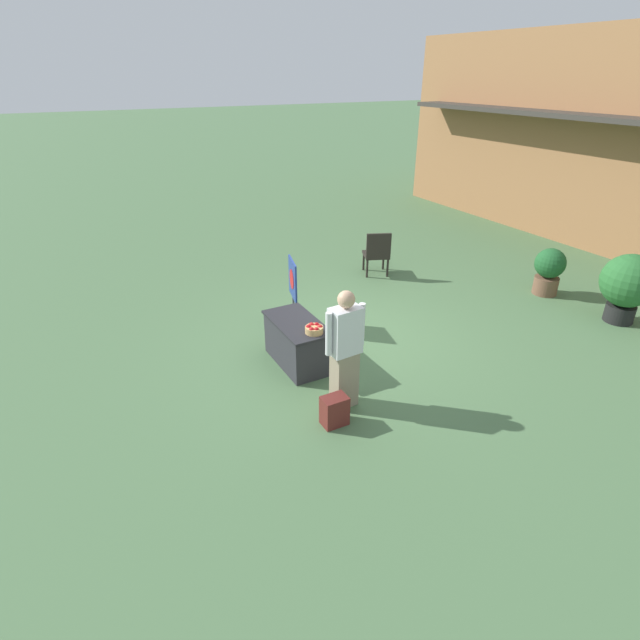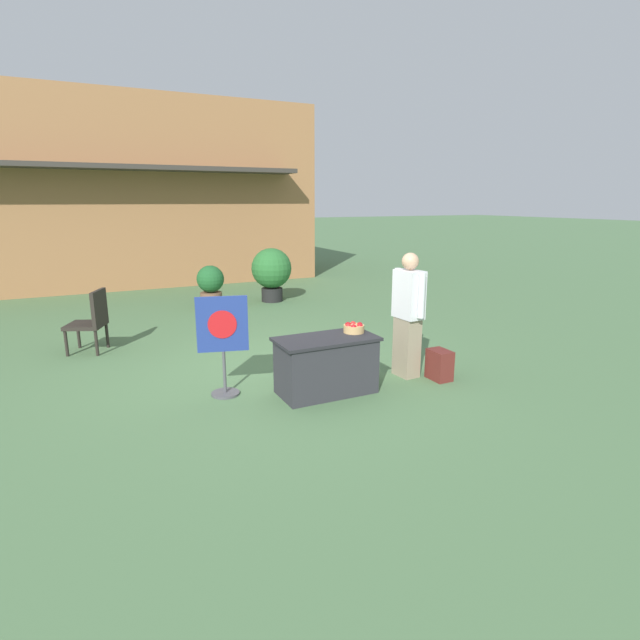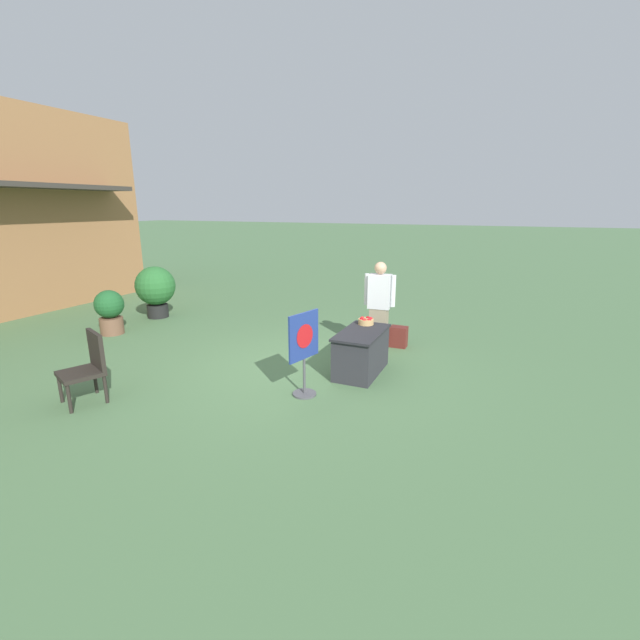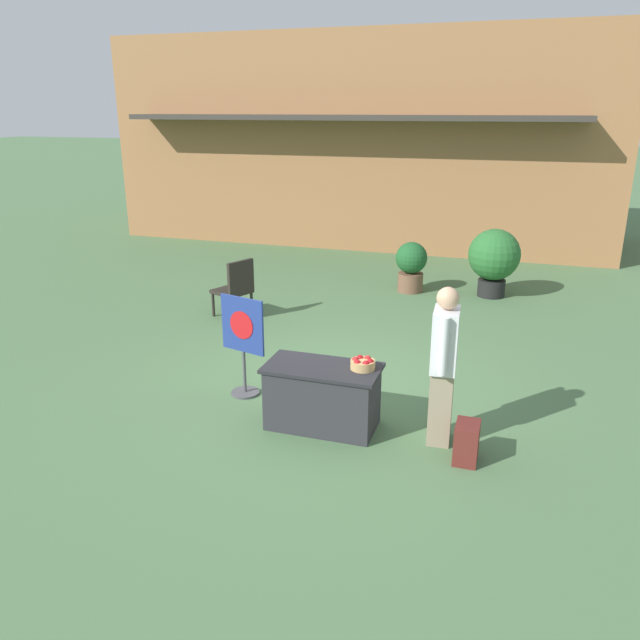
{
  "view_description": "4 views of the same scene",
  "coord_description": "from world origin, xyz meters",
  "px_view_note": "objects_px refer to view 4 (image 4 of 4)",
  "views": [
    {
      "loc": [
        6.57,
        -4.06,
        4.25
      ],
      "look_at": [
        0.64,
        -0.88,
        0.86
      ],
      "focal_mm": 28.0,
      "sensor_mm": 36.0,
      "label": 1
    },
    {
      "loc": [
        -2.41,
        -6.54,
        2.43
      ],
      "look_at": [
        0.67,
        -0.22,
        0.74
      ],
      "focal_mm": 28.0,
      "sensor_mm": 36.0,
      "label": 2
    },
    {
      "loc": [
        -6.23,
        -3.23,
        2.77
      ],
      "look_at": [
        0.52,
        -0.26,
        0.79
      ],
      "focal_mm": 24.0,
      "sensor_mm": 36.0,
      "label": 3
    },
    {
      "loc": [
        2.27,
        -7.18,
        3.45
      ],
      "look_at": [
        0.09,
        -0.49,
        1.05
      ],
      "focal_mm": 35.0,
      "sensor_mm": 36.0,
      "label": 4
    }
  ],
  "objects_px": {
    "person_visitor": "(443,365)",
    "poster_board": "(243,341)",
    "apple_basket": "(363,364)",
    "display_table": "(322,396)",
    "patio_chair": "(236,286)",
    "backpack": "(467,442)",
    "potted_plant_far_left": "(494,258)",
    "potted_plant_near_left": "(411,265)"
  },
  "relations": [
    {
      "from": "display_table",
      "to": "potted_plant_near_left",
      "type": "xyz_separation_m",
      "value": [
        -0.04,
        5.81,
        0.17
      ]
    },
    {
      "from": "display_table",
      "to": "poster_board",
      "type": "relative_size",
      "value": 1.0
    },
    {
      "from": "person_visitor",
      "to": "poster_board",
      "type": "relative_size",
      "value": 1.36
    },
    {
      "from": "display_table",
      "to": "backpack",
      "type": "xyz_separation_m",
      "value": [
        1.63,
        -0.25,
        -0.16
      ]
    },
    {
      "from": "apple_basket",
      "to": "backpack",
      "type": "height_order",
      "value": "apple_basket"
    },
    {
      "from": "apple_basket",
      "to": "patio_chair",
      "type": "relative_size",
      "value": 0.27
    },
    {
      "from": "person_visitor",
      "to": "apple_basket",
      "type": "bearing_deg",
      "value": -2.84
    },
    {
      "from": "poster_board",
      "to": "person_visitor",
      "type": "bearing_deg",
      "value": 95.26
    },
    {
      "from": "person_visitor",
      "to": "potted_plant_far_left",
      "type": "distance_m",
      "value": 5.89
    },
    {
      "from": "display_table",
      "to": "apple_basket",
      "type": "relative_size",
      "value": 4.73
    },
    {
      "from": "display_table",
      "to": "potted_plant_near_left",
      "type": "relative_size",
      "value": 1.3
    },
    {
      "from": "apple_basket",
      "to": "person_visitor",
      "type": "distance_m",
      "value": 0.87
    },
    {
      "from": "apple_basket",
      "to": "backpack",
      "type": "xyz_separation_m",
      "value": [
        1.19,
        -0.32,
        -0.59
      ]
    },
    {
      "from": "apple_basket",
      "to": "potted_plant_near_left",
      "type": "bearing_deg",
      "value": 94.8
    },
    {
      "from": "patio_chair",
      "to": "poster_board",
      "type": "bearing_deg",
      "value": 139.94
    },
    {
      "from": "backpack",
      "to": "potted_plant_far_left",
      "type": "bearing_deg",
      "value": 91.16
    },
    {
      "from": "display_table",
      "to": "apple_basket",
      "type": "height_order",
      "value": "apple_basket"
    },
    {
      "from": "patio_chair",
      "to": "potted_plant_far_left",
      "type": "bearing_deg",
      "value": -123.98
    },
    {
      "from": "person_visitor",
      "to": "display_table",
      "type": "bearing_deg",
      "value": 0.0
    },
    {
      "from": "apple_basket",
      "to": "person_visitor",
      "type": "bearing_deg",
      "value": 0.81
    },
    {
      "from": "display_table",
      "to": "backpack",
      "type": "height_order",
      "value": "display_table"
    },
    {
      "from": "potted_plant_far_left",
      "to": "backpack",
      "type": "bearing_deg",
      "value": -88.84
    },
    {
      "from": "person_visitor",
      "to": "poster_board",
      "type": "height_order",
      "value": "person_visitor"
    },
    {
      "from": "display_table",
      "to": "patio_chair",
      "type": "relative_size",
      "value": 1.26
    },
    {
      "from": "person_visitor",
      "to": "backpack",
      "type": "bearing_deg",
      "value": 130.28
    },
    {
      "from": "backpack",
      "to": "person_visitor",
      "type": "bearing_deg",
      "value": 133.94
    },
    {
      "from": "display_table",
      "to": "patio_chair",
      "type": "distance_m",
      "value": 4.19
    },
    {
      "from": "display_table",
      "to": "poster_board",
      "type": "xyz_separation_m",
      "value": [
        -1.19,
        0.5,
        0.34
      ]
    },
    {
      "from": "display_table",
      "to": "potted_plant_near_left",
      "type": "height_order",
      "value": "potted_plant_near_left"
    },
    {
      "from": "apple_basket",
      "to": "backpack",
      "type": "relative_size",
      "value": 0.65
    },
    {
      "from": "backpack",
      "to": "apple_basket",
      "type": "bearing_deg",
      "value": 164.89
    },
    {
      "from": "display_table",
      "to": "poster_board",
      "type": "bearing_deg",
      "value": 157.36
    },
    {
      "from": "poster_board",
      "to": "potted_plant_far_left",
      "type": "distance_m",
      "value": 6.1
    },
    {
      "from": "person_visitor",
      "to": "potted_plant_near_left",
      "type": "bearing_deg",
      "value": -80.38
    },
    {
      "from": "display_table",
      "to": "potted_plant_far_left",
      "type": "xyz_separation_m",
      "value": [
        1.51,
        5.97,
        0.39
      ]
    },
    {
      "from": "backpack",
      "to": "poster_board",
      "type": "height_order",
      "value": "poster_board"
    },
    {
      "from": "poster_board",
      "to": "patio_chair",
      "type": "distance_m",
      "value": 3.12
    },
    {
      "from": "poster_board",
      "to": "patio_chair",
      "type": "relative_size",
      "value": 1.25
    },
    {
      "from": "person_visitor",
      "to": "patio_chair",
      "type": "height_order",
      "value": "person_visitor"
    },
    {
      "from": "person_visitor",
      "to": "poster_board",
      "type": "bearing_deg",
      "value": -13.06
    },
    {
      "from": "patio_chair",
      "to": "potted_plant_near_left",
      "type": "height_order",
      "value": "patio_chair"
    },
    {
      "from": "potted_plant_near_left",
      "to": "person_visitor",
      "type": "bearing_deg",
      "value": -76.73
    }
  ]
}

